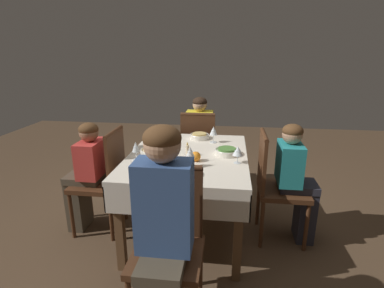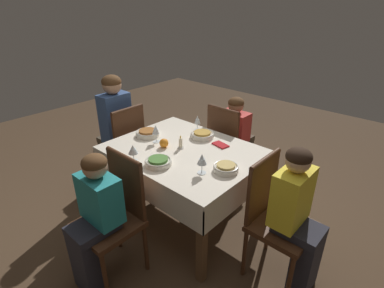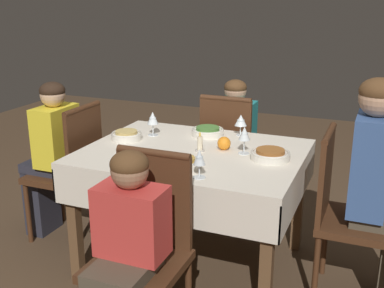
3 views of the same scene
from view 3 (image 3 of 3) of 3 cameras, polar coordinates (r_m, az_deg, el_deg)
ground_plane at (r=3.10m, az=0.13°, el=-13.82°), size 8.00×8.00×0.00m
dining_table at (r=2.82m, az=0.13°, el=-2.54°), size 1.25×0.98×0.74m
chair_west at (r=2.69m, az=17.67°, el=-7.32°), size 0.41×0.40×0.94m
chair_east at (r=3.27m, az=-14.08°, el=-2.59°), size 0.41×0.40×0.94m
chair_north at (r=2.25m, az=-5.71°, el=-11.69°), size 0.40×0.41×0.94m
chair_south at (r=3.51m, az=4.48°, el=-0.70°), size 0.40×0.41×0.94m
person_adult_denim at (r=2.63m, az=21.30°, el=-4.22°), size 0.34×0.30×1.22m
person_child_yellow at (r=3.34m, az=-16.43°, el=-1.05°), size 0.33×0.30×1.07m
person_child_red at (r=2.11m, az=-7.93°, el=-13.00°), size 0.30×0.33×0.99m
person_child_teal at (r=3.65m, az=5.30°, el=0.68°), size 0.30×0.33×1.02m
bowl_west at (r=2.67m, az=9.26°, el=-1.22°), size 0.22×0.22×0.06m
wine_glass_west at (r=2.72m, az=6.23°, el=1.13°), size 0.07×0.07×0.16m
bowl_east at (r=3.02m, az=-7.78°, el=1.05°), size 0.19×0.19×0.06m
wine_glass_east at (r=3.07m, az=-4.68°, el=2.99°), size 0.07×0.07×0.16m
bowl_north at (r=2.51m, az=-1.40°, el=-2.22°), size 0.21×0.21×0.06m
wine_glass_north at (r=2.35m, az=0.88°, el=-1.70°), size 0.06×0.06×0.15m
bowl_south at (r=3.08m, az=1.88°, el=1.52°), size 0.21×0.21×0.06m
wine_glass_south at (r=3.08m, az=5.80°, el=2.75°), size 0.08×0.08×0.14m
candle_centerpiece at (r=2.77m, az=0.97°, el=-0.08°), size 0.05×0.05×0.12m
orange_fruit at (r=2.80m, az=3.82°, el=0.09°), size 0.08×0.08×0.08m
napkin_red_folded at (r=2.63m, az=-5.73°, el=-1.86°), size 0.15×0.11×0.01m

